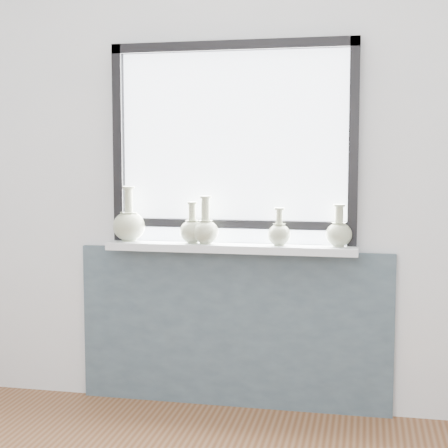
% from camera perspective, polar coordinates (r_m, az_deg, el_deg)
% --- Properties ---
extents(back_wall, '(3.60, 0.02, 2.60)m').
position_cam_1_polar(back_wall, '(3.66, 0.84, 4.76)').
color(back_wall, silver).
rests_on(back_wall, ground).
extents(apron_panel, '(1.70, 0.03, 0.86)m').
position_cam_1_polar(apron_panel, '(3.74, 0.73, -8.68)').
color(apron_panel, '#485B67').
rests_on(apron_panel, ground).
extents(windowsill, '(1.32, 0.18, 0.04)m').
position_cam_1_polar(windowsill, '(3.59, 0.52, -1.98)').
color(windowsill, silver).
rests_on(windowsill, apron_panel).
extents(window, '(1.30, 0.06, 1.05)m').
position_cam_1_polar(window, '(3.62, 0.73, 6.99)').
color(window, black).
rests_on(window, windowsill).
extents(vase_a, '(0.17, 0.17, 0.30)m').
position_cam_1_polar(vase_a, '(3.74, -7.90, -0.01)').
color(vase_a, '#ACB492').
rests_on(vase_a, windowsill).
extents(vase_b, '(0.13, 0.13, 0.22)m').
position_cam_1_polar(vase_b, '(3.62, -2.66, -0.46)').
color(vase_b, '#ACB492').
rests_on(vase_b, windowsill).
extents(vase_c, '(0.14, 0.14, 0.25)m').
position_cam_1_polar(vase_c, '(3.58, -1.54, -0.42)').
color(vase_c, '#ACB492').
rests_on(vase_c, windowsill).
extents(vase_d, '(0.12, 0.12, 0.19)m').
position_cam_1_polar(vase_d, '(3.53, 4.60, -0.74)').
color(vase_d, '#ACB492').
rests_on(vase_d, windowsill).
extents(vase_e, '(0.13, 0.13, 0.22)m').
position_cam_1_polar(vase_e, '(3.52, 9.52, -0.69)').
color(vase_e, '#ACB492').
rests_on(vase_e, windowsill).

